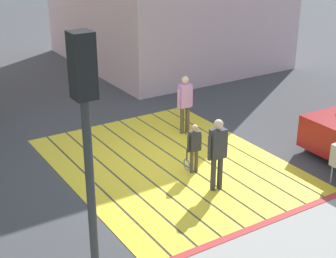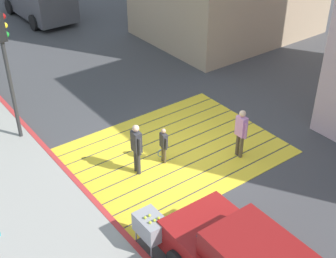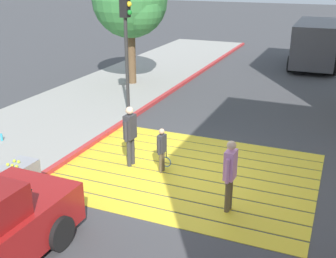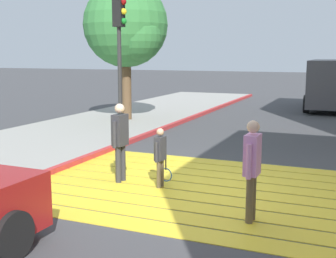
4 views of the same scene
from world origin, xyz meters
The scene contains 9 objects.
ground_plane centered at (0.00, 0.00, 0.00)m, with size 120.00×120.00×0.00m, color #424244.
crosswalk_stripes centered at (0.00, 0.00, 0.01)m, with size 6.40×4.90×0.01m.
sidewalk_west centered at (-5.60, 0.00, 0.06)m, with size 4.80×40.00×0.12m, color #9E9B93.
curb_painted centered at (-3.25, 0.00, 0.07)m, with size 0.16×40.00×0.13m, color #BC3333.
traffic_light_corner centered at (-3.58, 3.58, 3.04)m, with size 0.39×0.28×4.24m.
tennis_ball_cart centered at (-2.90, -2.86, 0.70)m, with size 0.56×0.80×1.02m.
pedestrian_adult_lead centered at (1.44, -1.38, 0.94)m, with size 0.22×0.48×1.62m.
pedestrian_adult_trailing centered at (-1.54, -0.20, 0.95)m, with size 0.24×0.48×1.64m.
pedestrian_child_with_racket centered at (-0.61, -0.24, 0.66)m, with size 0.28×0.38×1.20m.
Camera 2 is at (-7.34, -9.47, 8.43)m, focal length 49.59 mm.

